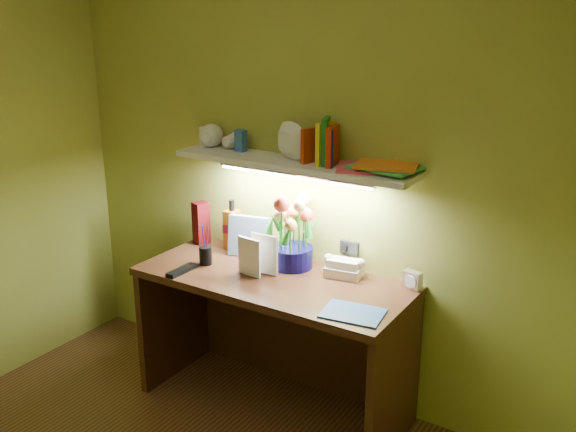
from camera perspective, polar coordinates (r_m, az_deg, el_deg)
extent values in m
cube|color=#33150E|center=(3.40, -1.31, -11.25)|extent=(1.40, 0.60, 0.75)
cube|color=silver|center=(3.15, 11.00, -5.62)|extent=(0.09, 0.06, 0.09)
cube|color=#51090C|center=(3.70, -7.74, -0.60)|extent=(0.10, 0.10, 0.24)
cylinder|color=black|center=(3.39, -7.36, -2.95)|extent=(0.09, 0.09, 0.17)
cube|color=black|center=(3.33, -9.42, -4.79)|extent=(0.06, 0.19, 0.02)
cube|color=#2958AA|center=(2.87, 5.78, -8.59)|extent=(0.29, 0.23, 0.01)
imported|color=silver|center=(3.28, -3.29, -3.15)|extent=(0.16, 0.02, 0.21)
imported|color=white|center=(3.27, -4.45, -3.35)|extent=(0.15, 0.04, 0.20)
cube|color=white|center=(3.21, 0.30, 4.69)|extent=(1.30, 0.25, 0.03)
imported|color=white|center=(3.49, -7.34, 6.72)|extent=(0.15, 0.15, 0.10)
imported|color=white|center=(3.44, -5.63, 6.50)|extent=(0.11, 0.11, 0.09)
imported|color=white|center=(3.20, -0.36, 5.37)|extent=(0.25, 0.25, 0.05)
cube|color=white|center=(3.57, -7.36, 7.03)|extent=(0.05, 0.05, 0.11)
cube|color=#2958AA|center=(3.41, -4.22, 6.70)|extent=(0.06, 0.05, 0.12)
cube|color=#B93410|center=(3.14, 2.07, 6.28)|extent=(0.06, 0.12, 0.17)
cube|color=yellow|center=(3.10, 3.31, 6.44)|extent=(0.04, 0.13, 0.21)
cube|color=#1115AA|center=(3.08, 3.89, 6.12)|extent=(0.07, 0.13, 0.18)
cube|color=#1D7720|center=(3.11, 3.36, 6.67)|extent=(0.08, 0.15, 0.23)
cube|color=#B93410|center=(3.08, 3.98, 6.22)|extent=(0.05, 0.14, 0.19)
cube|color=#FF5574|center=(3.05, 7.46, 4.26)|extent=(0.39, 0.34, 0.01)
cube|color=green|center=(3.01, 8.63, 4.30)|extent=(0.33, 0.26, 0.01)
cube|color=orange|center=(2.99, 8.75, 4.48)|extent=(0.32, 0.27, 0.01)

